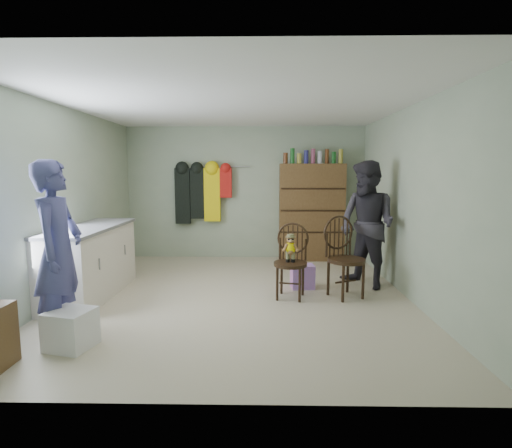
{
  "coord_description": "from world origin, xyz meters",
  "views": [
    {
      "loc": [
        0.35,
        -5.15,
        1.65
      ],
      "look_at": [
        0.25,
        0.2,
        0.95
      ],
      "focal_mm": 28.0,
      "sensor_mm": 36.0,
      "label": 1
    }
  ],
  "objects_px": {
    "chair_front": "(291,255)",
    "chair_far": "(343,254)",
    "counter": "(91,261)",
    "dresser": "(311,211)"
  },
  "relations": [
    {
      "from": "counter",
      "to": "dresser",
      "type": "relative_size",
      "value": 0.9
    },
    {
      "from": "counter",
      "to": "dresser",
      "type": "distance_m",
      "value": 3.96
    },
    {
      "from": "chair_front",
      "to": "counter",
      "type": "bearing_deg",
      "value": -166.72
    },
    {
      "from": "chair_front",
      "to": "dresser",
      "type": "distance_m",
      "value": 2.39
    },
    {
      "from": "chair_front",
      "to": "chair_far",
      "type": "height_order",
      "value": "chair_far"
    },
    {
      "from": "chair_far",
      "to": "chair_front",
      "type": "bearing_deg",
      "value": 159.34
    },
    {
      "from": "chair_far",
      "to": "dresser",
      "type": "distance_m",
      "value": 2.27
    },
    {
      "from": "counter",
      "to": "chair_far",
      "type": "height_order",
      "value": "chair_far"
    },
    {
      "from": "chair_far",
      "to": "counter",
      "type": "bearing_deg",
      "value": 155.75
    },
    {
      "from": "dresser",
      "to": "chair_far",
      "type": "bearing_deg",
      "value": -85.85
    }
  ]
}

